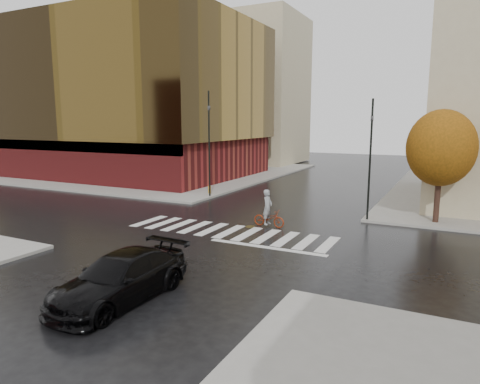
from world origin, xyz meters
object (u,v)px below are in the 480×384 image
(fire_hydrant, at_px, (210,189))
(sedan, at_px, (120,278))
(cyclist, at_px, (269,214))
(traffic_light_nw, at_px, (209,136))
(traffic_light_ne, at_px, (370,152))

(fire_hydrant, bearing_deg, sedan, -67.46)
(cyclist, bearing_deg, sedan, -178.96)
(sedan, height_order, cyclist, cyclist)
(sedan, relative_size, cyclist, 2.54)
(sedan, height_order, traffic_light_nw, traffic_light_nw)
(cyclist, distance_m, traffic_light_nw, 10.94)
(sedan, distance_m, cyclist, 11.63)
(traffic_light_nw, bearing_deg, cyclist, 65.83)
(traffic_light_nw, height_order, traffic_light_ne, traffic_light_nw)
(traffic_light_nw, height_order, fire_hydrant, traffic_light_nw)
(sedan, relative_size, fire_hydrant, 8.31)
(traffic_light_nw, distance_m, fire_hydrant, 4.50)
(sedan, bearing_deg, traffic_light_ne, 73.43)
(traffic_light_ne, height_order, fire_hydrant, traffic_light_ne)
(fire_hydrant, bearing_deg, traffic_light_nw, -58.46)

